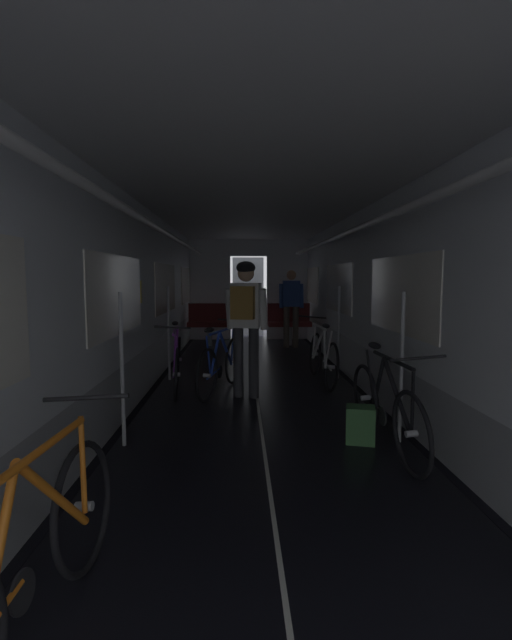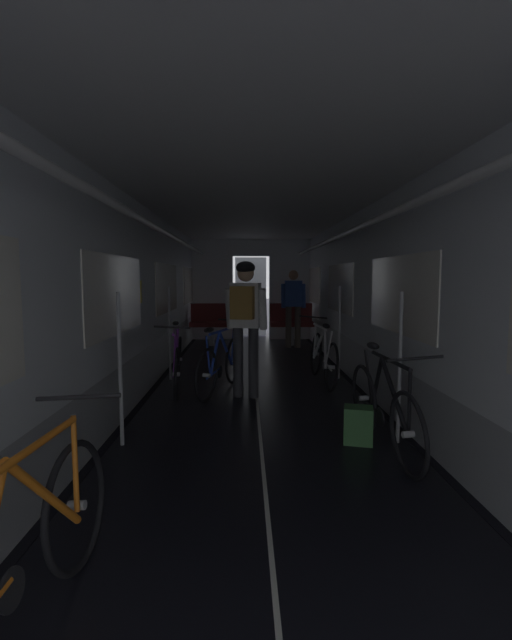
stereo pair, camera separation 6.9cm
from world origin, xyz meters
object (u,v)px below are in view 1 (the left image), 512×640
object	(u,v)px
bicycle_black	(386,408)
person_standing_near_bench	(291,303)
bicycle_orange	(30,561)
bench_seat_far_right	(289,320)
bench_seat_far_left	(209,320)
bicycle_blue_in_aisle	(221,364)
backpack_on_floor	(360,425)
bicycle_purple	(177,363)
bicycle_white	(322,357)
person_cyclist_aisle	(246,314)

from	to	relation	value
bicycle_black	person_standing_near_bench	size ratio (longest dim) A/B	1.00
bicycle_orange	bench_seat_far_right	bearing A→B (deg)	76.55
bench_seat_far_left	bicycle_blue_in_aisle	bearing A→B (deg)	-83.97
bench_seat_far_left	backpack_on_floor	size ratio (longest dim) A/B	2.89
bicycle_orange	bench_seat_far_left	bearing A→B (deg)	88.88
bench_seat_far_right	backpack_on_floor	world-z (taller)	bench_seat_far_right
bicycle_purple	bicycle_orange	size ratio (longest dim) A/B	1.00
bicycle_blue_in_aisle	bicycle_white	bearing A→B (deg)	18.37
bicycle_black	person_standing_near_bench	bearing A→B (deg)	91.68
bench_seat_far_left	bicycle_black	world-z (taller)	bench_seat_far_left
bicycle_black	bicycle_purple	distance (m)	3.02
bicycle_purple	bicycle_white	bearing A→B (deg)	10.34
bench_seat_far_right	bicycle_blue_in_aisle	world-z (taller)	bench_seat_far_right
bench_seat_far_left	person_cyclist_aisle	distance (m)	4.48
bicycle_orange	bicycle_blue_in_aisle	world-z (taller)	bicycle_orange
bench_seat_far_left	bicycle_purple	world-z (taller)	bench_seat_far_left
bench_seat_far_right	bicycle_blue_in_aisle	bearing A→B (deg)	-108.31
bicycle_blue_in_aisle	backpack_on_floor	world-z (taller)	bicycle_blue_in_aisle
backpack_on_floor	bicycle_blue_in_aisle	bearing A→B (deg)	126.37
bicycle_purple	bicycle_white	xyz separation A→B (m)	(2.04, 0.37, -0.00)
person_standing_near_bench	backpack_on_floor	distance (m)	5.66
bicycle_white	person_cyclist_aisle	world-z (taller)	person_cyclist_aisle
bench_seat_far_left	bicycle_white	world-z (taller)	bench_seat_far_left
bicycle_white	backpack_on_floor	bearing A→B (deg)	-91.98
bicycle_purple	person_standing_near_bench	xyz separation A→B (m)	(1.96, 3.64, 0.59)
bicycle_purple	person_standing_near_bench	world-z (taller)	person_standing_near_bench
bicycle_white	backpack_on_floor	size ratio (longest dim) A/B	4.98
bench_seat_far_right	backpack_on_floor	size ratio (longest dim) A/B	2.89
bench_seat_far_right	person_cyclist_aisle	size ratio (longest dim) A/B	0.57
bicycle_orange	person_standing_near_bench	world-z (taller)	person_standing_near_bench
person_cyclist_aisle	backpack_on_floor	bearing A→B (deg)	-56.73
bicycle_orange	backpack_on_floor	bearing A→B (deg)	48.46
bench_seat_far_right	bicycle_orange	world-z (taller)	bench_seat_far_right
bicycle_orange	bicycle_black	bearing A→B (deg)	43.65
bicycle_purple	person_standing_near_bench	size ratio (longest dim) A/B	1.00
bicycle_black	bicycle_orange	xyz separation A→B (m)	(-2.13, -2.03, 0.00)
bench_seat_far_right	bicycle_blue_in_aisle	size ratio (longest dim) A/B	0.60
bench_seat_far_right	person_cyclist_aisle	world-z (taller)	person_cyclist_aisle
bench_seat_far_right	bicycle_white	bearing A→B (deg)	-88.69
person_cyclist_aisle	bicycle_blue_in_aisle	size ratio (longest dim) A/B	1.06
bicycle_orange	person_cyclist_aisle	distance (m)	3.97
bicycle_blue_in_aisle	backpack_on_floor	xyz separation A→B (m)	(1.37, -1.86, -0.21)
bicycle_orange	bicycle_blue_in_aisle	distance (m)	4.12
bench_seat_far_right	bicycle_white	xyz separation A→B (m)	(0.08, -3.64, -0.19)
bench_seat_far_left	bicycle_purple	bearing A→B (deg)	-92.26
bicycle_black	bicycle_blue_in_aisle	world-z (taller)	bicycle_black
bicycle_blue_in_aisle	person_cyclist_aisle	bearing A→B (deg)	-39.50
person_standing_near_bench	bench_seat_far_right	bearing A→B (deg)	90.41
backpack_on_floor	person_standing_near_bench	bearing A→B (deg)	90.00
person_cyclist_aisle	bicycle_white	bearing A→B (deg)	33.67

